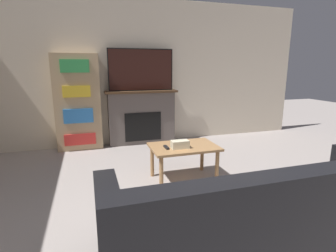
{
  "coord_description": "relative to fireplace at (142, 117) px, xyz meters",
  "views": [
    {
      "loc": [
        -0.99,
        -0.8,
        1.47
      ],
      "look_at": [
        0.05,
        2.57,
        0.67
      ],
      "focal_mm": 28.0,
      "sensor_mm": 36.0,
      "label": 1
    }
  ],
  "objects": [
    {
      "name": "coffee_table",
      "position": [
        0.18,
        -1.84,
        -0.12
      ],
      "size": [
        0.86,
        0.58,
        0.47
      ],
      "color": "#A87A4C",
      "rests_on": "ground_plane"
    },
    {
      "name": "tv",
      "position": [
        -0.0,
        -0.02,
        0.89
      ],
      "size": [
        1.21,
        0.03,
        0.76
      ],
      "color": "black",
      "rests_on": "fireplace"
    },
    {
      "name": "couch",
      "position": [
        0.27,
        -3.46,
        -0.22
      ],
      "size": [
        2.51,
        0.93,
        0.89
      ],
      "color": "black",
      "rests_on": "ground_plane"
    },
    {
      "name": "wall_back",
      "position": [
        0.01,
        0.14,
        0.83
      ],
      "size": [
        6.8,
        0.06,
        2.7
      ],
      "color": "beige",
      "rests_on": "ground_plane"
    },
    {
      "name": "tissue_box",
      "position": [
        0.09,
        -1.93,
        -0.0
      ],
      "size": [
        0.22,
        0.12,
        0.1
      ],
      "color": "beige",
      "rests_on": "coffee_table"
    },
    {
      "name": "bookshelf",
      "position": [
        -1.15,
        -0.02,
        0.33
      ],
      "size": [
        0.78,
        0.29,
        1.69
      ],
      "color": "tan",
      "rests_on": "ground_plane"
    },
    {
      "name": "fireplace",
      "position": [
        0.0,
        0.0,
        0.0
      ],
      "size": [
        1.37,
        0.28,
        1.03
      ],
      "color": "#605651",
      "rests_on": "ground_plane"
    },
    {
      "name": "remote_control",
      "position": [
        -0.07,
        -1.88,
        -0.04
      ],
      "size": [
        0.04,
        0.15,
        0.02
      ],
      "color": "black",
      "rests_on": "coffee_table"
    }
  ]
}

